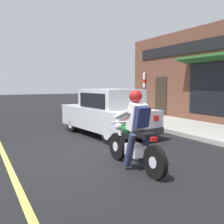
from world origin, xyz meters
The scene contains 6 objects.
ground_plane centered at (0.00, 0.00, 0.00)m, with size 80.00×80.00×0.00m, color black.
sidewalk_curb centered at (4.93, 3.00, 0.07)m, with size 2.60×22.00×0.14m, color #9E9B93.
storefront_building centered at (6.46, 1.84, 2.11)m, with size 1.25×11.24×4.20m.
motorcycle_with_rider centered at (0.49, -1.40, 0.68)m, with size 0.56×2.02×1.62m.
car_hatchback centered at (1.61, 2.01, 0.77)m, with size 2.05×3.94×1.57m.
fire_hydrant centered at (4.59, 6.67, 0.57)m, with size 0.36×0.24×0.88m.
Camera 1 is at (-2.38, -5.83, 1.73)m, focal length 42.00 mm.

